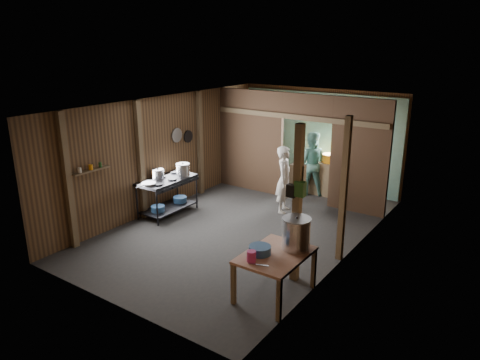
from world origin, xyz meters
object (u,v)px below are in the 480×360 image
Objects in this scene: stock_pot at (296,234)px; cook at (285,180)px; prep_table at (275,275)px; stove_pot_large at (183,170)px; yellow_tub at (330,158)px; gas_range at (168,196)px; pink_bucket at (251,256)px.

cook is (-1.79, 2.85, -0.18)m from stock_pot.
prep_table is at bearing -167.05° from cook.
stove_pot_large is at bearing 156.79° from stock_pot.
stove_pot_large is 3.71m from yellow_tub.
gas_range is at bearing 113.70° from cook.
stock_pot reaches higher than yellow_tub.
prep_table is 4.08m from stove_pot_large.
yellow_tub is at bearing 101.81° from pink_bucket.
cook is at bearing 122.09° from stock_pot.
prep_table is 0.77× the size of cook.
pink_bucket reaches higher than prep_table.
cook is at bearing 112.02° from pink_bucket.
gas_range is 4.03m from prep_table.
gas_range reaches higher than prep_table.
gas_range is 4.10m from stock_pot.
pink_bucket is at bearing -34.64° from stove_pot_large.
stove_pot_large is 4.03m from stock_pot.
cook is at bearing -101.79° from yellow_tub.
gas_range is 8.65× the size of pink_bucket.
stove_pot_large is 0.60× the size of stock_pot.
stove_pot_large is at bearing -127.68° from yellow_tub.
stock_pot is at bearing 64.07° from prep_table.
stock_pot reaches higher than gas_range.
gas_range is at bearing -126.51° from yellow_tub.
yellow_tub is at bearing 107.60° from stock_pot.
yellow_tub reaches higher than pink_bucket.
prep_table is 0.62m from pink_bucket.
stove_pot_large is at bearing 109.26° from cook.
stove_pot_large is 0.83× the size of yellow_tub.
yellow_tub is 0.25× the size of cook.
stove_pot_large is 2.30m from cook.
cook is at bearing 37.74° from gas_range.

